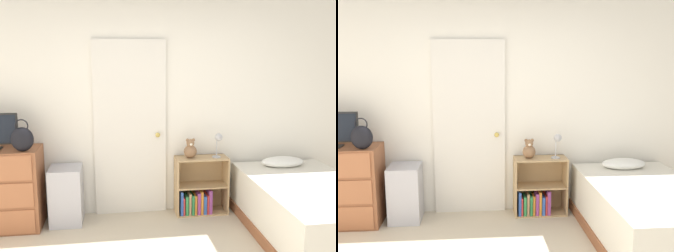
{
  "view_description": "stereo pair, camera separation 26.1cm",
  "coord_description": "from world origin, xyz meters",
  "views": [
    {
      "loc": [
        -0.49,
        -2.33,
        1.8
      ],
      "look_at": [
        0.11,
        1.76,
        1.09
      ],
      "focal_mm": 40.0,
      "sensor_mm": 36.0,
      "label": 1
    },
    {
      "loc": [
        -0.23,
        -2.36,
        1.8
      ],
      "look_at": [
        0.11,
        1.76,
        1.09
      ],
      "focal_mm": 40.0,
      "sensor_mm": 36.0,
      "label": 2
    }
  ],
  "objects": [
    {
      "name": "dresser",
      "position": [
        -1.76,
        1.75,
        0.44
      ],
      "size": [
        0.95,
        0.48,
        0.88
      ],
      "color": "brown",
      "rests_on": "ground_plane"
    },
    {
      "name": "bed",
      "position": [
        1.49,
        1.07,
        0.29
      ],
      "size": [
        1.14,
        1.86,
        0.68
      ],
      "color": "brown",
      "rests_on": "ground_plane"
    },
    {
      "name": "storage_bin",
      "position": [
        -1.03,
        1.79,
        0.32
      ],
      "size": [
        0.35,
        0.39,
        0.64
      ],
      "color": "#ADADB7",
      "rests_on": "ground_plane"
    },
    {
      "name": "handbag",
      "position": [
        -1.42,
        1.6,
        1.02
      ],
      "size": [
        0.23,
        0.11,
        0.34
      ],
      "color": "black",
      "rests_on": "dresser"
    },
    {
      "name": "teddy_bear",
      "position": [
        0.39,
        1.85,
        0.78
      ],
      "size": [
        0.15,
        0.15,
        0.23
      ],
      "color": "#8C6647",
      "rests_on": "bookshelf"
    },
    {
      "name": "bookshelf",
      "position": [
        0.49,
        1.85,
        0.26
      ],
      "size": [
        0.62,
        0.28,
        0.68
      ],
      "color": "tan",
      "rests_on": "ground_plane"
    },
    {
      "name": "wall_back",
      "position": [
        0.0,
        2.04,
        1.27
      ],
      "size": [
        10.0,
        0.06,
        2.55
      ],
      "color": "white",
      "rests_on": "ground_plane"
    },
    {
      "name": "desk_lamp",
      "position": [
        0.71,
        1.81,
        0.89
      ],
      "size": [
        0.12,
        0.11,
        0.29
      ],
      "color": "#B2B2B7",
      "rests_on": "bookshelf"
    },
    {
      "name": "door_closed",
      "position": [
        -0.3,
        1.98,
        1.02
      ],
      "size": [
        0.84,
        0.09,
        2.05
      ],
      "color": "silver",
      "rests_on": "ground_plane"
    }
  ]
}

